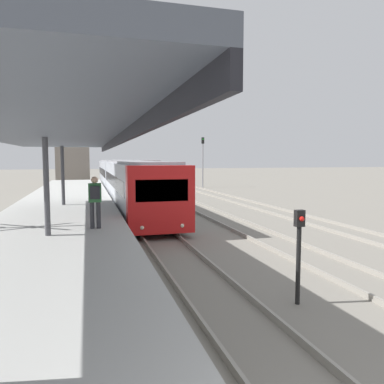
% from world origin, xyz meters
% --- Properties ---
extents(platform_canopy, '(4.00, 18.91, 3.04)m').
position_xyz_m(platform_canopy, '(-3.84, 9.98, 3.86)').
color(platform_canopy, '#4C515B').
rests_on(platform_canopy, station_platform).
extents(person_on_platform, '(0.40, 0.40, 1.66)m').
position_xyz_m(person_on_platform, '(-2.52, 10.71, 1.94)').
color(person_on_platform, '#2D2D33').
rests_on(person_on_platform, station_platform).
extents(train_near, '(2.64, 33.08, 3.04)m').
position_xyz_m(train_near, '(0.00, 29.08, 1.69)').
color(train_near, red).
rests_on(train_near, ground_plane).
extents(train_far, '(2.59, 48.70, 2.99)m').
position_xyz_m(train_far, '(4.04, 63.19, 1.67)').
color(train_far, red).
rests_on(train_far, ground_plane).
extents(signal_post_near, '(0.20, 0.21, 2.08)m').
position_xyz_m(signal_post_near, '(1.63, 5.54, 1.27)').
color(signal_post_near, black).
rests_on(signal_post_near, ground_plane).
extents(signal_mast_far, '(0.28, 0.29, 5.54)m').
position_xyz_m(signal_mast_far, '(9.66, 38.32, 3.45)').
color(signal_mast_far, gray).
rests_on(signal_mast_far, ground_plane).
extents(distant_domed_building, '(4.00, 4.00, 10.23)m').
position_xyz_m(distant_domed_building, '(-4.43, 48.12, 4.81)').
color(distant_domed_building, slate).
rests_on(distant_domed_building, ground_plane).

